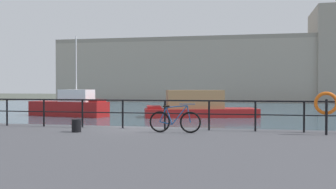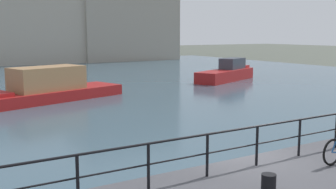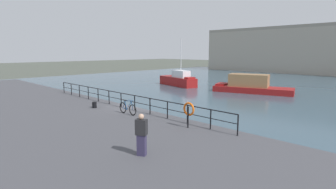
{
  "view_description": "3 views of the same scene",
  "coord_description": "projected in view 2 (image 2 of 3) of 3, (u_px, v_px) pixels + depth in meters",
  "views": [
    {
      "loc": [
        4.44,
        -15.04,
        2.59
      ],
      "look_at": [
        -0.07,
        5.72,
        2.17
      ],
      "focal_mm": 42.98,
      "sensor_mm": 36.0,
      "label": 1
    },
    {
      "loc": [
        -7.78,
        -8.39,
        4.48
      ],
      "look_at": [
        1.36,
        6.59,
        1.84
      ],
      "focal_mm": 43.73,
      "sensor_mm": 36.0,
      "label": 2
    },
    {
      "loc": [
        15.76,
        -12.07,
        5.11
      ],
      "look_at": [
        -0.31,
        4.09,
        1.42
      ],
      "focal_mm": 28.55,
      "sensor_mm": 36.0,
      "label": 3
    }
  ],
  "objects": [
    {
      "name": "water_basin",
      "position": [
        21.0,
        83.0,
        37.25
      ],
      "size": [
        80.0,
        60.0,
        0.01
      ],
      "primitive_type": "cube",
      "color": "#385160",
      "rests_on": "ground_plane"
    },
    {
      "name": "moored_blue_motorboat",
      "position": [
        51.0,
        87.0,
        27.35
      ],
      "size": [
        9.96,
        5.64,
        2.28
      ],
      "rotation": [
        0.0,
        0.0,
        3.44
      ],
      "color": "maroon",
      "rests_on": "water_basin"
    },
    {
      "name": "harbor_building",
      "position": [
        28.0,
        23.0,
        62.32
      ],
      "size": [
        60.88,
        12.84,
        15.43
      ],
      "color": "#A89E8E",
      "rests_on": "ground_plane"
    },
    {
      "name": "moored_cabin_cruiser",
      "position": [
        227.0,
        73.0,
        38.95
      ],
      "size": [
        8.15,
        5.13,
        2.07
      ],
      "rotation": [
        0.0,
        0.0,
        0.41
      ],
      "color": "maroon",
      "rests_on": "water_basin"
    },
    {
      "name": "mooring_bollard",
      "position": [
        269.0,
        184.0,
        8.83
      ],
      "size": [
        0.32,
        0.32,
        0.44
      ],
      "primitive_type": "cylinder",
      "color": "black",
      "rests_on": "quay_promenade"
    },
    {
      "name": "quay_railing",
      "position": [
        257.0,
        138.0,
        10.65
      ],
      "size": [
        19.47,
        0.07,
        1.08
      ],
      "color": "black",
      "rests_on": "quay_promenade"
    }
  ]
}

